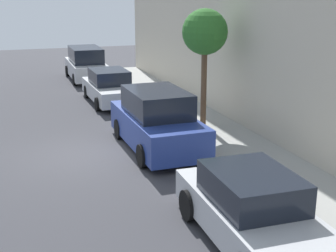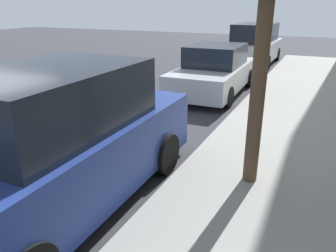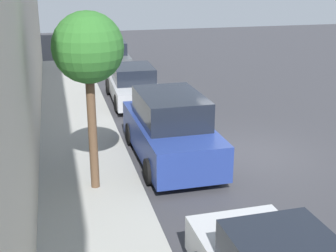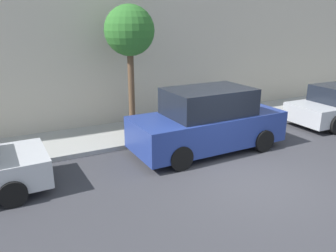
% 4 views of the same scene
% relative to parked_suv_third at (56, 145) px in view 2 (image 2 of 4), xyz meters
% --- Properties ---
extents(sidewalk, '(2.55, 32.00, 0.15)m').
position_rel_parked_suv_third_xyz_m(sidewalk, '(2.46, 0.18, -0.86)').
color(sidewalk, '#9E9E99').
rests_on(sidewalk, ground_plane).
extents(parked_suv_third, '(2.08, 4.83, 1.98)m').
position_rel_parked_suv_third_xyz_m(parked_suv_third, '(0.00, 0.00, 0.00)').
color(parked_suv_third, navy).
rests_on(parked_suv_third, ground_plane).
extents(parked_sedan_fourth, '(1.92, 4.54, 1.54)m').
position_rel_parked_suv_third_xyz_m(parked_sedan_fourth, '(-0.02, 7.09, -0.20)').
color(parked_sedan_fourth, '#B7BABF').
rests_on(parked_sedan_fourth, ground_plane).
extents(parked_minivan_fifth, '(2.02, 4.93, 1.90)m').
position_rel_parked_suv_third_xyz_m(parked_minivan_fifth, '(-0.04, 13.43, -0.01)').
color(parked_minivan_fifth, '#B7BABF').
rests_on(parked_minivan_fifth, ground_plane).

